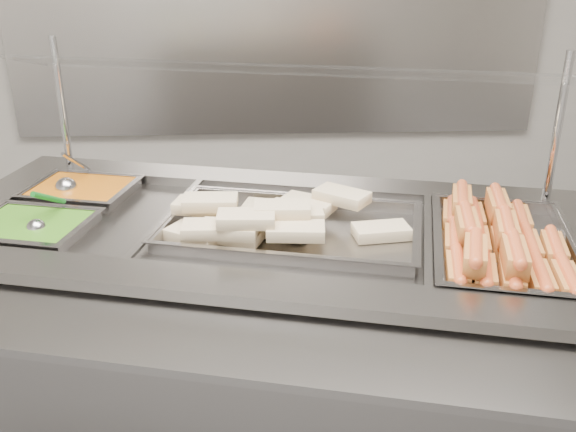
{
  "coord_description": "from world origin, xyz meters",
  "views": [
    {
      "loc": [
        -0.11,
        -1.23,
        1.65
      ],
      "look_at": [
        -0.04,
        0.42,
        0.94
      ],
      "focal_mm": 40.0,
      "sensor_mm": 36.0,
      "label": 1
    }
  ],
  "objects_px": {
    "steam_counter": "(272,357)",
    "ladle": "(67,186)",
    "serving_spoon": "(39,223)",
    "pan_hotdogs": "(502,255)",
    "sneeze_guard": "(286,75)",
    "pan_wraps": "(292,232)"
  },
  "relations": [
    {
      "from": "steam_counter",
      "to": "pan_wraps",
      "type": "distance_m",
      "value": 0.44
    },
    {
      "from": "serving_spoon",
      "to": "pan_wraps",
      "type": "bearing_deg",
      "value": -1.34
    },
    {
      "from": "steam_counter",
      "to": "pan_wraps",
      "type": "relative_size",
      "value": 2.68
    },
    {
      "from": "sneeze_guard",
      "to": "steam_counter",
      "type": "bearing_deg",
      "value": -103.86
    },
    {
      "from": "steam_counter",
      "to": "sneeze_guard",
      "type": "bearing_deg",
      "value": 76.14
    },
    {
      "from": "serving_spoon",
      "to": "ladle",
      "type": "bearing_deg",
      "value": 90.15
    },
    {
      "from": "pan_wraps",
      "to": "serving_spoon",
      "type": "height_order",
      "value": "serving_spoon"
    },
    {
      "from": "pan_hotdogs",
      "to": "serving_spoon",
      "type": "height_order",
      "value": "serving_spoon"
    },
    {
      "from": "steam_counter",
      "to": "sneeze_guard",
      "type": "height_order",
      "value": "sneeze_guard"
    },
    {
      "from": "pan_wraps",
      "to": "serving_spoon",
      "type": "relative_size",
      "value": 4.21
    },
    {
      "from": "ladle",
      "to": "serving_spoon",
      "type": "height_order",
      "value": "ladle"
    },
    {
      "from": "sneeze_guard",
      "to": "pan_hotdogs",
      "type": "distance_m",
      "value": 0.79
    },
    {
      "from": "steam_counter",
      "to": "serving_spoon",
      "type": "xyz_separation_m",
      "value": [
        -0.65,
        0.0,
        0.47
      ]
    },
    {
      "from": "steam_counter",
      "to": "serving_spoon",
      "type": "height_order",
      "value": "serving_spoon"
    },
    {
      "from": "pan_hotdogs",
      "to": "ladle",
      "type": "distance_m",
      "value": 1.34
    },
    {
      "from": "steam_counter",
      "to": "ladle",
      "type": "distance_m",
      "value": 0.85
    },
    {
      "from": "sneeze_guard",
      "to": "pan_wraps",
      "type": "bearing_deg",
      "value": -88.51
    },
    {
      "from": "serving_spoon",
      "to": "pan_hotdogs",
      "type": "bearing_deg",
      "value": -6.97
    },
    {
      "from": "pan_hotdogs",
      "to": "pan_wraps",
      "type": "xyz_separation_m",
      "value": [
        -0.56,
        0.14,
        0.02
      ]
    },
    {
      "from": "pan_wraps",
      "to": "serving_spoon",
      "type": "bearing_deg",
      "value": 178.66
    },
    {
      "from": "steam_counter",
      "to": "serving_spoon",
      "type": "distance_m",
      "value": 0.8
    },
    {
      "from": "pan_hotdogs",
      "to": "serving_spoon",
      "type": "relative_size",
      "value": 3.43
    }
  ]
}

